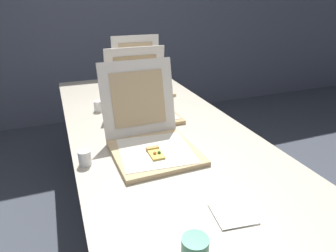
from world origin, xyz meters
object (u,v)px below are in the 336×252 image
at_px(pizza_box_front, 151,139).
at_px(cup_white_near_left, 85,158).
at_px(napkin_pile, 233,213).
at_px(table, 154,131).
at_px(pizza_box_middle, 142,107).
at_px(pizza_box_back, 142,84).
at_px(cup_white_far, 98,106).

height_order(pizza_box_front, cup_white_near_left, pizza_box_front).
bearing_deg(napkin_pile, table, 90.65).
height_order(table, cup_white_near_left, cup_white_near_left).
height_order(pizza_box_middle, cup_white_near_left, pizza_box_middle).
xyz_separation_m(pizza_box_back, cup_white_near_left, (-0.55, -0.97, -0.02)).
distance_m(pizza_box_front, cup_white_far, 0.64).
distance_m(pizza_box_middle, cup_white_near_left, 0.62).
relative_size(pizza_box_middle, napkin_pile, 2.54).
height_order(pizza_box_back, cup_white_far, pizza_box_back).
bearing_deg(pizza_box_middle, pizza_box_back, 72.71).
bearing_deg(table, pizza_box_middle, 96.59).
height_order(table, pizza_box_front, pizza_box_front).
relative_size(table, cup_white_near_left, 34.05).
bearing_deg(cup_white_near_left, napkin_pile, -49.98).
bearing_deg(cup_white_near_left, pizza_box_middle, 49.48).
bearing_deg(pizza_box_middle, table, -84.37).
distance_m(table, cup_white_near_left, 0.53).
height_order(pizza_box_middle, pizza_box_back, pizza_box_back).
xyz_separation_m(table, cup_white_far, (-0.26, 0.34, 0.08)).
bearing_deg(table, napkin_pile, -89.35).
distance_m(pizza_box_front, cup_white_near_left, 0.32).
distance_m(table, napkin_pile, 0.82).
height_order(pizza_box_back, cup_white_near_left, pizza_box_back).
xyz_separation_m(cup_white_near_left, napkin_pile, (0.43, -0.52, -0.03)).
distance_m(table, pizza_box_back, 0.69).
bearing_deg(pizza_box_back, table, -100.91).
bearing_deg(cup_white_near_left, pizza_box_front, 4.49).
bearing_deg(napkin_pile, pizza_box_front, 102.39).
relative_size(pizza_box_front, pizza_box_middle, 1.20).
bearing_deg(napkin_pile, pizza_box_back, 85.49).
bearing_deg(cup_white_far, cup_white_near_left, -103.93).
height_order(pizza_box_front, pizza_box_back, pizza_box_back).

